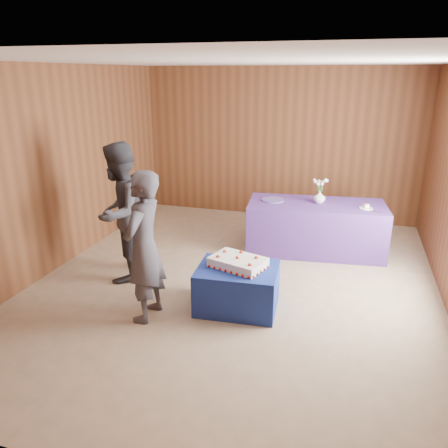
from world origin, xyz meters
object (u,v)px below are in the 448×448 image
at_px(serving_table, 315,227).
at_px(guest_left, 144,247).
at_px(vase, 319,197).
at_px(sheet_cake, 238,262).
at_px(guest_right, 120,213).
at_px(cake_table, 237,288).

relative_size(serving_table, guest_left, 1.20).
bearing_deg(vase, serving_table, -122.30).
height_order(sheet_cake, guest_right, guest_right).
bearing_deg(guest_right, serving_table, 123.96).
xyz_separation_m(vase, guest_right, (-2.35, -1.68, 0.05)).
bearing_deg(serving_table, guest_right, -151.42).
xyz_separation_m(serving_table, guest_right, (-2.32, -1.64, 0.52)).
relative_size(cake_table, vase, 4.92).
relative_size(sheet_cake, guest_left, 0.43).
bearing_deg(guest_left, cake_table, 118.31).
xyz_separation_m(sheet_cake, vase, (0.72, 1.99, 0.29)).
distance_m(sheet_cake, guest_right, 1.69).
relative_size(cake_table, guest_left, 0.54).
height_order(serving_table, vase, vase).
bearing_deg(sheet_cake, serving_table, 88.00).
bearing_deg(sheet_cake, guest_right, -173.44).
height_order(serving_table, guest_right, guest_right).
xyz_separation_m(serving_table, sheet_cake, (-0.69, -1.96, 0.18)).
distance_m(serving_table, sheet_cake, 2.08).
distance_m(cake_table, guest_right, 1.79).
height_order(guest_left, guest_right, guest_right).
bearing_deg(serving_table, vase, 51.02).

